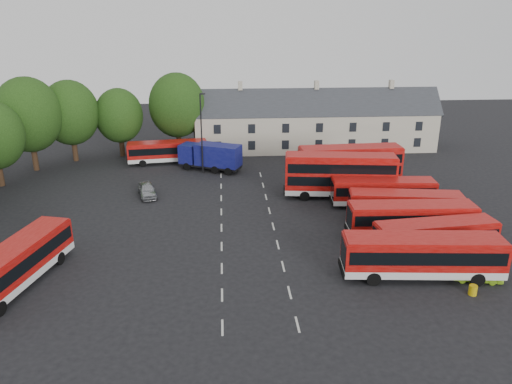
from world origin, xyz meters
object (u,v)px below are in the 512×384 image
(bus_west, at_px, (15,263))
(box_truck, at_px, (211,156))
(bus_row_a, at_px, (423,254))
(silver_car, at_px, (147,190))
(lamppost, at_px, (202,132))
(lime_car, at_px, (476,273))
(bus_dd_south, at_px, (340,173))
(grit_bin, at_px, (473,290))

(bus_west, distance_m, box_truck, 31.32)
(bus_row_a, xyz_separation_m, box_truck, (-16.72, 28.79, -0.10))
(box_truck, height_order, silver_car, box_truck)
(bus_west, relative_size, lamppost, 1.17)
(bus_row_a, height_order, bus_west, bus_row_a)
(silver_car, bearing_deg, bus_row_a, -54.69)
(lime_car, bearing_deg, lamppost, 49.03)
(bus_dd_south, bearing_deg, lime_car, -64.04)
(lime_car, relative_size, lamppost, 0.37)
(silver_car, relative_size, lamppost, 0.43)
(bus_west, distance_m, lamppost, 30.09)
(bus_dd_south, bearing_deg, grit_bin, -68.84)
(bus_dd_south, height_order, bus_west, bus_dd_south)
(box_truck, distance_m, silver_car, 11.56)
(bus_dd_south, bearing_deg, bus_row_a, -75.61)
(grit_bin, bearing_deg, lime_car, 58.31)
(box_truck, bearing_deg, lime_car, -30.23)
(bus_row_a, height_order, lime_car, bus_row_a)
(bus_dd_south, height_order, box_truck, bus_dd_south)
(bus_dd_south, relative_size, grit_bin, 16.12)
(box_truck, bearing_deg, bus_row_a, -35.24)
(bus_west, distance_m, lime_car, 35.00)
(lime_car, xyz_separation_m, lamppost, (-21.86, 28.49, 4.81))
(lamppost, bearing_deg, silver_car, -126.61)
(bus_row_a, height_order, box_truck, box_truck)
(bus_row_a, bearing_deg, bus_dd_south, 102.30)
(bus_west, height_order, grit_bin, bus_west)
(lamppost, bearing_deg, lime_car, -52.50)
(bus_row_a, xyz_separation_m, grit_bin, (2.90, -2.73, -1.70))
(silver_car, bearing_deg, lamppost, 38.37)
(grit_bin, bearing_deg, box_truck, 121.89)
(silver_car, xyz_separation_m, lamppost, (5.97, 8.03, 4.67))
(silver_car, bearing_deg, bus_west, -125.70)
(silver_car, relative_size, lime_car, 1.19)
(bus_row_a, xyz_separation_m, bus_west, (-30.83, 0.83, -0.10))
(bus_dd_south, xyz_separation_m, box_truck, (-14.33, 10.89, -0.83))
(grit_bin, relative_size, lamppost, 0.07)
(bus_west, distance_m, grit_bin, 33.96)
(bus_dd_south, relative_size, lamppost, 1.21)
(bus_row_a, distance_m, box_truck, 33.29)
(box_truck, bearing_deg, lamppost, -109.05)
(bus_west, bearing_deg, silver_car, -6.01)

